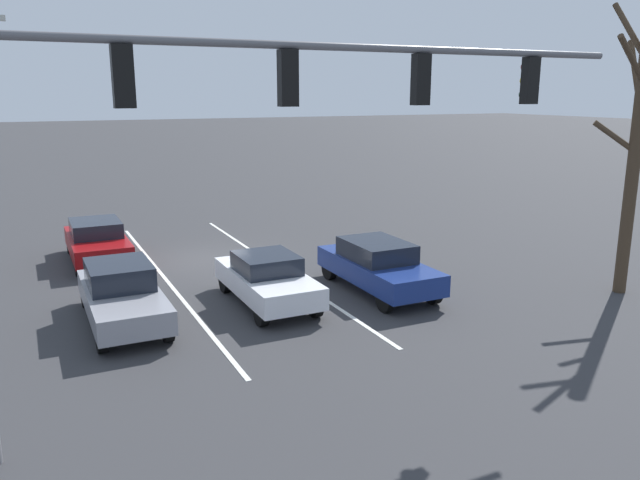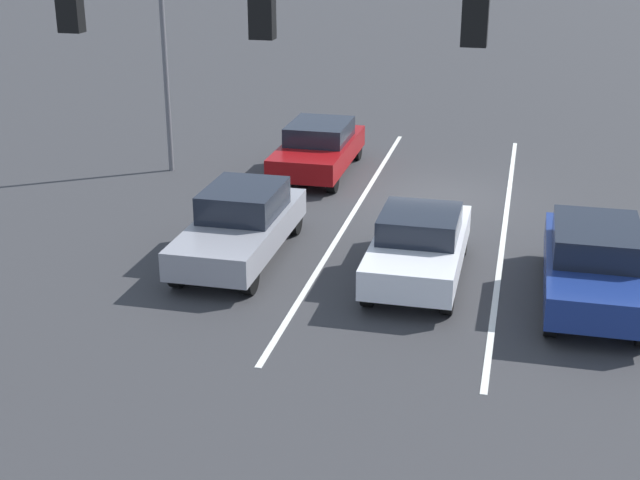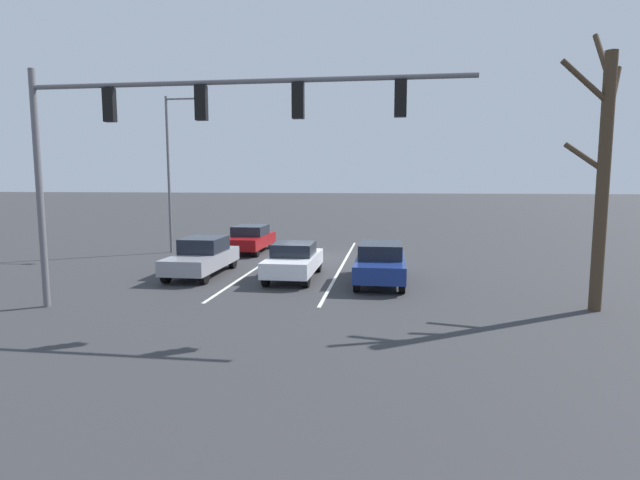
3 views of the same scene
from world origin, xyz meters
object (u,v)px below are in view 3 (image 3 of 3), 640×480
Objects in this scene: car_white_midlane_front at (294,260)px; car_gray_rightlane_front at (202,256)px; car_maroon_rightlane_second at (250,238)px; bare_tree_near at (602,169)px; street_lamp_right_shoulder at (172,163)px; car_navy_leftlane_front at (380,262)px; traffic_signal_gantry at (177,126)px.

car_gray_rightlane_front is at bearing -3.98° from car_white_midlane_front.
car_gray_rightlane_front is 1.04× the size of car_maroon_rightlane_second.
bare_tree_near reaches higher than car_maroon_rightlane_second.
bare_tree_near is (-17.32, 9.49, -0.55)m from street_lamp_right_shoulder.
street_lamp_right_shoulder is at bearing -30.09° from car_navy_leftlane_front.
traffic_signal_gantry is at bearing 66.78° from car_white_midlane_front.
car_maroon_rightlane_second is 0.53× the size of bare_tree_near.
traffic_signal_gantry reaches higher than car_navy_leftlane_front.
car_navy_leftlane_front is 1.00× the size of car_gray_rightlane_front.
car_navy_leftlane_front is 3.38m from car_white_midlane_front.
car_maroon_rightlane_second is at bearing -83.33° from traffic_signal_gantry.
car_gray_rightlane_front is 6.53m from car_maroon_rightlane_second.
car_navy_leftlane_front is 10.01m from car_maroon_rightlane_second.
car_white_midlane_front is at bearing -19.47° from bare_tree_near.
car_maroon_rightlane_second is (3.70, -6.79, 0.01)m from car_white_midlane_front.
bare_tree_near reaches higher than car_gray_rightlane_front.
car_maroon_rightlane_second is 13.04m from traffic_signal_gantry.
car_maroon_rightlane_second is 0.35× the size of traffic_signal_gantry.
car_gray_rightlane_front reaches higher than car_white_midlane_front.
traffic_signal_gantry reaches higher than car_maroon_rightlane_second.
car_maroon_rightlane_second is (-0.14, -6.53, -0.02)m from car_gray_rightlane_front.
bare_tree_near reaches higher than car_navy_leftlane_front.
car_white_midlane_front is at bearing -5.06° from car_navy_leftlane_front.
car_white_midlane_front is 0.33× the size of traffic_signal_gantry.
car_navy_leftlane_front is at bearing 174.94° from car_white_midlane_front.
traffic_signal_gantry reaches higher than car_gray_rightlane_front.
car_maroon_rightlane_second is 0.54× the size of street_lamp_right_shoulder.
bare_tree_near is at bearing -171.09° from traffic_signal_gantry.
traffic_signal_gantry is 12.57m from street_lamp_right_shoulder.
traffic_signal_gantry is at bearing 8.91° from bare_tree_near.
street_lamp_right_shoulder reaches higher than car_maroon_rightlane_second.
car_white_midlane_front is 0.51× the size of bare_tree_near.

